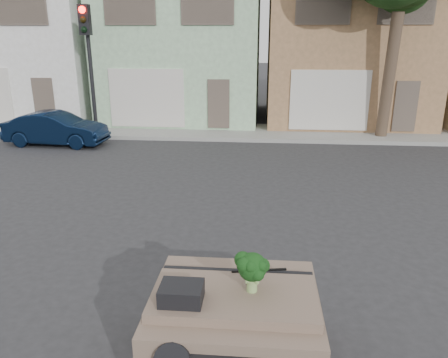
# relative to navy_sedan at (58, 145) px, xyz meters

# --- Properties ---
(ground_plane) EXTENTS (120.00, 120.00, 0.00)m
(ground_plane) POSITION_rel_navy_sedan_xyz_m (7.43, -7.98, 0.00)
(ground_plane) COLOR #303033
(ground_plane) RESTS_ON ground
(sidewalk) EXTENTS (40.00, 3.00, 0.15)m
(sidewalk) POSITION_rel_navy_sedan_xyz_m (7.43, 2.52, 0.07)
(sidewalk) COLOR gray
(sidewalk) RESTS_ON ground
(townhouse_white) EXTENTS (7.20, 8.20, 7.55)m
(townhouse_white) POSITION_rel_navy_sedan_xyz_m (-3.57, 6.52, 3.77)
(townhouse_white) COLOR white
(townhouse_white) RESTS_ON ground
(townhouse_mint) EXTENTS (7.20, 8.20, 7.55)m
(townhouse_mint) POSITION_rel_navy_sedan_xyz_m (3.93, 6.52, 3.77)
(townhouse_mint) COLOR #A4CEA2
(townhouse_mint) RESTS_ON ground
(townhouse_tan) EXTENTS (7.20, 8.20, 7.55)m
(townhouse_tan) POSITION_rel_navy_sedan_xyz_m (11.43, 6.52, 3.77)
(townhouse_tan) COLOR #9F754E
(townhouse_tan) RESTS_ON ground
(navy_sedan) EXTENTS (3.86, 1.56, 1.24)m
(navy_sedan) POSITION_rel_navy_sedan_xyz_m (0.00, 0.00, 0.00)
(navy_sedan) COLOR black
(navy_sedan) RESTS_ON ground
(traffic_signal) EXTENTS (0.40, 0.40, 5.10)m
(traffic_signal) POSITION_rel_navy_sedan_xyz_m (0.93, 1.52, 2.55)
(traffic_signal) COLOR black
(traffic_signal) RESTS_ON ground
(tree_near) EXTENTS (4.40, 4.00, 8.50)m
(tree_near) POSITION_rel_navy_sedan_xyz_m (12.43, 1.82, 4.25)
(tree_near) COLOR #183713
(tree_near) RESTS_ON ground
(car_dashboard) EXTENTS (2.00, 1.80, 1.12)m
(car_dashboard) POSITION_rel_navy_sedan_xyz_m (7.43, -10.98, 0.56)
(car_dashboard) COLOR #776150
(car_dashboard) RESTS_ON ground
(instrument_hump) EXTENTS (0.48, 0.38, 0.20)m
(instrument_hump) POSITION_rel_navy_sedan_xyz_m (6.85, -11.33, 1.22)
(instrument_hump) COLOR black
(instrument_hump) RESTS_ON car_dashboard
(wiper_arm) EXTENTS (0.69, 0.15, 0.02)m
(wiper_arm) POSITION_rel_navy_sedan_xyz_m (7.71, -10.60, 1.13)
(wiper_arm) COLOR black
(wiper_arm) RESTS_ON car_dashboard
(broccoli) EXTENTS (0.46, 0.46, 0.49)m
(broccoli) POSITION_rel_navy_sedan_xyz_m (7.63, -11.05, 1.37)
(broccoli) COLOR black
(broccoli) RESTS_ON car_dashboard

